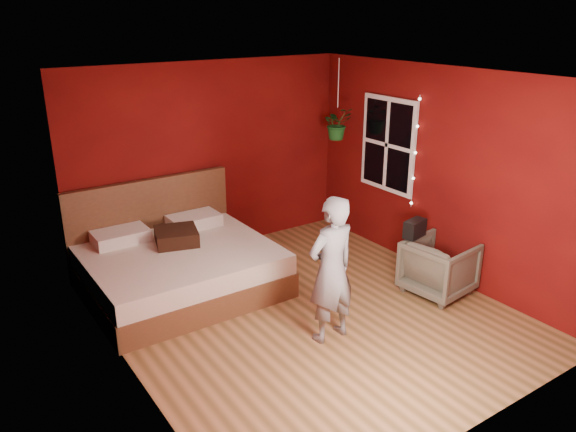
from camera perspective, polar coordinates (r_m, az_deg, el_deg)
name	(u,v)px	position (r m, az deg, el deg)	size (l,w,h in m)	color
floor	(308,313)	(6.40, 1.99, -9.79)	(4.50, 4.50, 0.00)	#99663D
room_walls	(309,168)	(5.75, 2.20, 4.84)	(4.04, 4.54, 2.62)	#690F0B
window	(388,145)	(7.70, 10.11, 7.15)	(0.05, 0.97, 1.27)	white
fairy_lights	(415,153)	(7.33, 12.81, 6.29)	(0.04, 0.04, 1.45)	silver
bed	(177,265)	(6.93, -11.21, -4.87)	(2.16, 1.84, 1.19)	brown
person	(331,270)	(5.62, 4.41, -5.48)	(0.56, 0.37, 1.54)	slate
armchair	(439,267)	(6.92, 15.07, -5.05)	(0.71, 0.73, 0.66)	#5F5B4B
handbag	(415,228)	(6.80, 12.76, -1.25)	(0.30, 0.15, 0.21)	black
throw_pillow	(176,236)	(6.92, -11.27, -2.04)	(0.49, 0.49, 0.17)	#331A11
hanging_plant	(337,123)	(7.88, 5.02, 9.35)	(0.43, 0.39, 1.10)	silver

